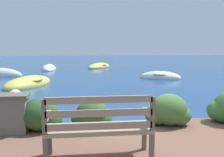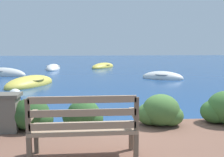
{
  "view_description": "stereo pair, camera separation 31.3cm",
  "coord_description": "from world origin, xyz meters",
  "px_view_note": "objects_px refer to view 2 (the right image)",
  "views": [
    {
      "loc": [
        -0.99,
        -5.02,
        1.79
      ],
      "look_at": [
        0.16,
        4.97,
        0.46
      ],
      "focal_mm": 40.0,
      "sensor_mm": 36.0,
      "label": 1
    },
    {
      "loc": [
        -0.67,
        -5.05,
        1.79
      ],
      "look_at": [
        0.16,
        4.97,
        0.46
      ],
      "focal_mm": 40.0,
      "sensor_mm": 36.0,
      "label": 2
    }
  ],
  "objects_px": {
    "rowboat_mid": "(163,78)",
    "rowboat_distant": "(103,67)",
    "mooring_buoy": "(15,95)",
    "rowboat_far": "(3,74)",
    "rowboat_nearest": "(30,84)",
    "rowboat_outer": "(53,69)",
    "park_bench": "(84,126)"
  },
  "relations": [
    {
      "from": "rowboat_nearest",
      "to": "rowboat_distant",
      "type": "bearing_deg",
      "value": 3.04
    },
    {
      "from": "rowboat_mid",
      "to": "rowboat_outer",
      "type": "relative_size",
      "value": 0.77
    },
    {
      "from": "rowboat_outer",
      "to": "rowboat_distant",
      "type": "distance_m",
      "value": 4.01
    },
    {
      "from": "rowboat_mid",
      "to": "mooring_buoy",
      "type": "relative_size",
      "value": 5.15
    },
    {
      "from": "rowboat_nearest",
      "to": "rowboat_far",
      "type": "relative_size",
      "value": 0.99
    },
    {
      "from": "rowboat_nearest",
      "to": "mooring_buoy",
      "type": "xyz_separation_m",
      "value": [
        0.09,
        -2.59,
        0.01
      ]
    },
    {
      "from": "rowboat_outer",
      "to": "rowboat_far",
      "type": "bearing_deg",
      "value": 144.47
    },
    {
      "from": "rowboat_distant",
      "to": "mooring_buoy",
      "type": "xyz_separation_m",
      "value": [
        -3.64,
        -11.44,
        0.02
      ]
    },
    {
      "from": "rowboat_mid",
      "to": "rowboat_distant",
      "type": "bearing_deg",
      "value": -41.46
    },
    {
      "from": "park_bench",
      "to": "rowboat_mid",
      "type": "bearing_deg",
      "value": 68.86
    },
    {
      "from": "park_bench",
      "to": "rowboat_outer",
      "type": "bearing_deg",
      "value": 100.81
    },
    {
      "from": "rowboat_mid",
      "to": "rowboat_outer",
      "type": "bearing_deg",
      "value": -15.22
    },
    {
      "from": "park_bench",
      "to": "rowboat_nearest",
      "type": "xyz_separation_m",
      "value": [
        -2.65,
        8.11,
        -0.64
      ]
    },
    {
      "from": "rowboat_far",
      "to": "park_bench",
      "type": "bearing_deg",
      "value": -45.83
    },
    {
      "from": "rowboat_nearest",
      "to": "rowboat_mid",
      "type": "bearing_deg",
      "value": -49.74
    },
    {
      "from": "rowboat_mid",
      "to": "rowboat_nearest",
      "type": "bearing_deg",
      "value": 40.91
    },
    {
      "from": "park_bench",
      "to": "rowboat_mid",
      "type": "relative_size",
      "value": 0.61
    },
    {
      "from": "rowboat_mid",
      "to": "rowboat_distant",
      "type": "relative_size",
      "value": 0.77
    },
    {
      "from": "rowboat_outer",
      "to": "mooring_buoy",
      "type": "distance_m",
      "value": 10.31
    },
    {
      "from": "park_bench",
      "to": "rowboat_outer",
      "type": "relative_size",
      "value": 0.46
    },
    {
      "from": "park_bench",
      "to": "rowboat_far",
      "type": "xyz_separation_m",
      "value": [
        -5.16,
        12.04,
        -0.63
      ]
    },
    {
      "from": "rowboat_far",
      "to": "rowboat_distant",
      "type": "bearing_deg",
      "value": 59.28
    },
    {
      "from": "mooring_buoy",
      "to": "rowboat_far",
      "type": "bearing_deg",
      "value": 111.75
    },
    {
      "from": "park_bench",
      "to": "rowboat_nearest",
      "type": "relative_size",
      "value": 0.47
    },
    {
      "from": "rowboat_far",
      "to": "rowboat_outer",
      "type": "distance_m",
      "value": 4.48
    },
    {
      "from": "rowboat_far",
      "to": "rowboat_outer",
      "type": "bearing_deg",
      "value": 78.74
    },
    {
      "from": "park_bench",
      "to": "rowboat_nearest",
      "type": "height_order",
      "value": "park_bench"
    },
    {
      "from": "rowboat_nearest",
      "to": "rowboat_mid",
      "type": "height_order",
      "value": "rowboat_nearest"
    },
    {
      "from": "rowboat_distant",
      "to": "rowboat_nearest",
      "type": "bearing_deg",
      "value": 8.72
    },
    {
      "from": "rowboat_distant",
      "to": "mooring_buoy",
      "type": "bearing_deg",
      "value": 13.94
    },
    {
      "from": "rowboat_nearest",
      "to": "rowboat_distant",
      "type": "relative_size",
      "value": 1.0
    },
    {
      "from": "rowboat_mid",
      "to": "mooring_buoy",
      "type": "bearing_deg",
      "value": 59.84
    }
  ]
}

